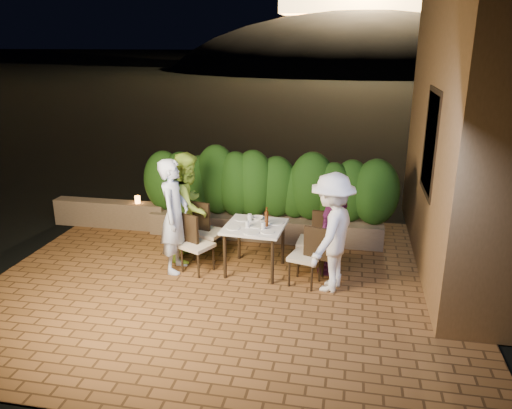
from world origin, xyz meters
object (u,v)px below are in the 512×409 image
(diner_white, at_px, (332,233))
(diner_purple, at_px, (334,225))
(beer_bottle, at_px, (267,217))
(chair_right_front, at_px, (305,255))
(parapet_lamp, at_px, (138,200))
(chair_left_back, at_px, (209,231))
(bowl, at_px, (258,218))
(chair_right_back, at_px, (313,241))
(dining_table, at_px, (255,248))
(diner_green, at_px, (189,206))
(chair_left_front, at_px, (197,244))
(diner_blue, at_px, (174,216))

(diner_white, relative_size, diner_purple, 1.11)
(beer_bottle, height_order, chair_right_front, beer_bottle)
(parapet_lamp, bearing_deg, chair_left_back, -32.43)
(beer_bottle, bearing_deg, chair_right_front, -25.74)
(bowl, height_order, chair_right_back, chair_right_back)
(dining_table, distance_m, diner_purple, 1.26)
(chair_left_back, height_order, diner_green, diner_green)
(chair_left_front, bearing_deg, chair_right_back, 37.67)
(chair_right_back, distance_m, diner_green, 2.06)
(chair_left_back, relative_size, diner_green, 0.54)
(diner_blue, relative_size, diner_green, 1.01)
(dining_table, bearing_deg, chair_right_back, 12.45)
(chair_left_back, distance_m, chair_right_back, 1.70)
(chair_right_front, height_order, parapet_lamp, chair_right_front)
(chair_right_back, relative_size, diner_blue, 0.56)
(chair_left_back, distance_m, diner_purple, 2.03)
(diner_green, bearing_deg, parapet_lamp, 50.97)
(diner_blue, distance_m, diner_green, 0.52)
(beer_bottle, bearing_deg, diner_green, 166.22)
(dining_table, xyz_separation_m, parapet_lamp, (-2.52, 1.39, 0.20))
(bowl, distance_m, diner_purple, 1.19)
(dining_table, bearing_deg, diner_green, 164.10)
(diner_green, distance_m, diner_purple, 2.34)
(chair_right_back, bearing_deg, parapet_lamp, -15.85)
(parapet_lamp, bearing_deg, chair_right_front, -26.97)
(diner_blue, distance_m, diner_purple, 2.42)
(bowl, distance_m, diner_white, 1.34)
(chair_left_back, xyz_separation_m, chair_right_back, (1.69, -0.12, 0.02))
(chair_right_back, height_order, diner_white, diner_white)
(beer_bottle, height_order, chair_left_front, beer_bottle)
(chair_left_front, distance_m, parapet_lamp, 2.30)
(dining_table, relative_size, bowl, 5.02)
(chair_right_back, distance_m, diner_blue, 2.15)
(chair_left_front, height_order, diner_white, diner_white)
(bowl, height_order, chair_left_back, chair_left_back)
(beer_bottle, xyz_separation_m, chair_left_back, (-1.01, 0.31, -0.43))
(dining_table, relative_size, diner_purple, 0.57)
(bowl, height_order, diner_purple, diner_purple)
(chair_left_back, xyz_separation_m, diner_green, (-0.33, 0.01, 0.40))
(bowl, xyz_separation_m, diner_green, (-1.14, 0.05, 0.11))
(chair_left_back, distance_m, chair_right_front, 1.74)
(beer_bottle, relative_size, parapet_lamp, 2.14)
(parapet_lamp, bearing_deg, chair_left_front, -43.59)
(bowl, height_order, diner_white, diner_white)
(diner_purple, height_order, parapet_lamp, diner_purple)
(bowl, relative_size, chair_right_back, 0.18)
(chair_right_front, bearing_deg, chair_right_back, -83.42)
(diner_blue, bearing_deg, diner_green, -7.31)
(diner_purple, bearing_deg, diner_green, -73.03)
(beer_bottle, xyz_separation_m, chair_left_front, (-1.04, -0.19, -0.45))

